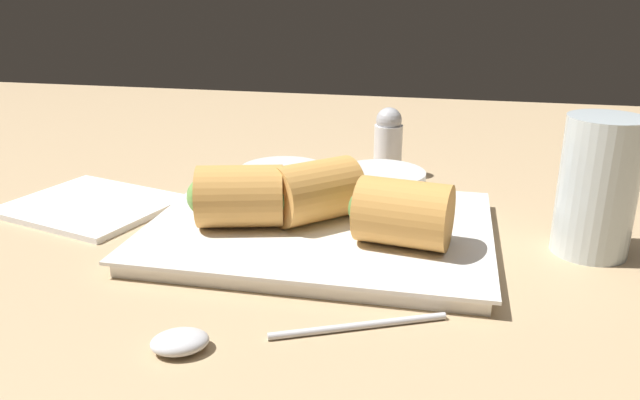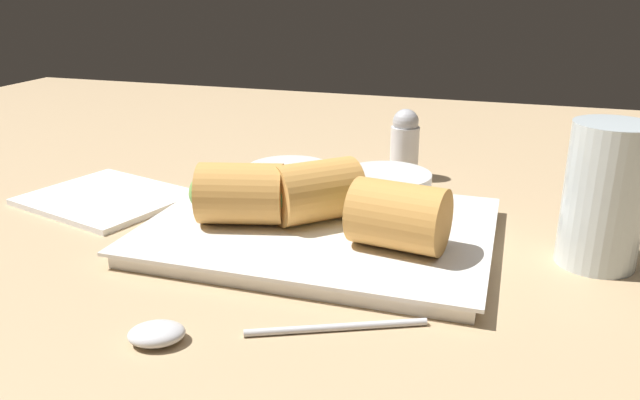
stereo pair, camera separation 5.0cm
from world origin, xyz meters
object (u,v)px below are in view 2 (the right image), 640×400
(serving_plate, at_px, (320,231))
(napkin, at_px, (106,198))
(salt_shaker, at_px, (405,144))
(drinking_glass, at_px, (604,196))
(spoon, at_px, (192,332))
(dipping_bowl_near, at_px, (290,181))
(dipping_bowl_far, at_px, (387,188))

(serving_plate, bearing_deg, napkin, 173.61)
(napkin, bearing_deg, salt_shaker, 31.88)
(serving_plate, relative_size, drinking_glass, 2.56)
(serving_plate, bearing_deg, drinking_glass, 4.99)
(drinking_glass, distance_m, salt_shaker, 0.27)
(drinking_glass, relative_size, salt_shaker, 1.46)
(napkin, bearing_deg, serving_plate, -6.39)
(spoon, height_order, salt_shaker, salt_shaker)
(spoon, bearing_deg, drinking_glass, 38.11)
(dipping_bowl_near, bearing_deg, serving_plate, -47.86)
(serving_plate, xyz_separation_m, spoon, (-0.03, -0.18, -0.00))
(napkin, distance_m, salt_shaker, 0.33)
(drinking_glass, xyz_separation_m, salt_shaker, (-0.19, 0.18, -0.02))
(salt_shaker, bearing_deg, dipping_bowl_near, -120.02)
(dipping_bowl_near, height_order, drinking_glass, drinking_glass)
(spoon, distance_m, drinking_glass, 0.33)
(dipping_bowl_near, distance_m, drinking_glass, 0.28)
(serving_plate, xyz_separation_m, drinking_glass, (0.23, 0.02, 0.05))
(dipping_bowl_far, bearing_deg, spoon, -107.24)
(dipping_bowl_near, relative_size, napkin, 0.46)
(spoon, relative_size, drinking_glass, 1.58)
(serving_plate, height_order, salt_shaker, salt_shaker)
(napkin, distance_m, drinking_glass, 0.48)
(salt_shaker, bearing_deg, napkin, -148.12)
(serving_plate, distance_m, dipping_bowl_near, 0.08)
(napkin, relative_size, drinking_glass, 1.54)
(napkin, xyz_separation_m, drinking_glass, (0.47, -0.01, 0.06))
(spoon, distance_m, napkin, 0.30)
(serving_plate, xyz_separation_m, dipping_bowl_near, (-0.05, 0.05, 0.03))
(dipping_bowl_far, height_order, salt_shaker, salt_shaker)
(serving_plate, relative_size, spoon, 1.61)
(napkin, height_order, drinking_glass, drinking_glass)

